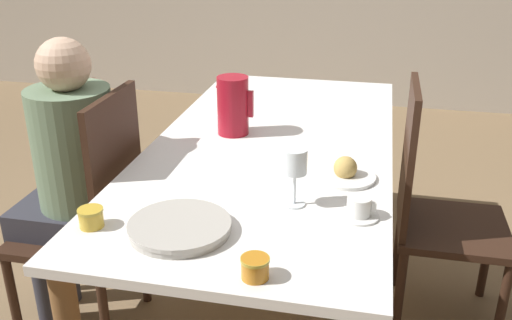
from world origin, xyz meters
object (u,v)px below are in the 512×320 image
object	(u,v)px
teacup_near_person	(359,209)
chair_person_side	(93,216)
wine_glass_water	(295,164)
bread_plate	(345,172)
jam_jar_amber	(91,217)
jam_jar_red	(255,267)
serving_tray	(180,227)
teacup_across	(229,107)
chair_opposite	(433,207)
person_seated	(69,165)
red_pitcher	(233,105)

from	to	relation	value
teacup_near_person	chair_person_side	bearing A→B (deg)	166.86
wine_glass_water	bread_plate	bearing A→B (deg)	58.57
jam_jar_amber	jam_jar_red	distance (m)	0.52
wine_glass_water	serving_tray	xyz separation A→B (m)	(-0.28, -0.23, -0.12)
wine_glass_water	serving_tray	size ratio (longest dim) A/B	0.63
chair_person_side	teacup_across	world-z (taller)	chair_person_side
chair_opposite	jam_jar_red	bearing A→B (deg)	-28.22
teacup_near_person	teacup_across	distance (m)	1.03
chair_opposite	person_seated	world-z (taller)	person_seated
chair_opposite	serving_tray	size ratio (longest dim) A/B	3.45
teacup_across	bread_plate	xyz separation A→B (m)	(0.55, -0.58, -0.01)
wine_glass_water	bread_plate	xyz separation A→B (m)	(0.14, 0.22, -0.11)
chair_person_side	red_pitcher	world-z (taller)	chair_person_side
jam_jar_amber	bread_plate	bearing A→B (deg)	35.24
chair_person_side	serving_tray	world-z (taller)	chair_person_side
chair_person_side	teacup_near_person	size ratio (longest dim) A/B	8.19
person_seated	jam_jar_amber	world-z (taller)	person_seated
person_seated	red_pitcher	xyz separation A→B (m)	(0.55, 0.31, 0.17)
chair_person_side	wine_glass_water	size ratio (longest dim) A/B	5.46
serving_tray	jam_jar_red	distance (m)	0.30
jam_jar_amber	wine_glass_water	bearing A→B (deg)	25.18
teacup_near_person	jam_jar_red	world-z (taller)	teacup_near_person
person_seated	jam_jar_red	world-z (taller)	person_seated
chair_person_side	teacup_near_person	distance (m)	1.04
chair_person_side	person_seated	distance (m)	0.21
red_pitcher	jam_jar_red	distance (m)	0.99
jam_jar_amber	red_pitcher	bearing A→B (deg)	75.86
teacup_near_person	teacup_across	bearing A→B (deg)	126.18
serving_tray	jam_jar_amber	distance (m)	0.25
chair_opposite	serving_tray	bearing A→B (deg)	-44.24
chair_opposite	bread_plate	distance (m)	0.53
chair_person_side	teacup_across	bearing A→B (deg)	-31.74
serving_tray	bread_plate	distance (m)	0.61
teacup_near_person	bread_plate	distance (m)	0.26
chair_opposite	red_pitcher	xyz separation A→B (m)	(-0.80, 0.01, 0.35)
red_pitcher	bread_plate	xyz separation A→B (m)	(0.47, -0.33, -0.10)
bread_plate	serving_tray	bearing A→B (deg)	-132.95
chair_opposite	teacup_across	size ratio (longest dim) A/B	8.19
chair_person_side	serving_tray	bearing A→B (deg)	-129.87
serving_tray	chair_opposite	bearing A→B (deg)	45.76
red_pitcher	jam_jar_red	bearing A→B (deg)	-72.53
wine_glass_water	jam_jar_red	size ratio (longest dim) A/B	2.53
red_pitcher	wine_glass_water	bearing A→B (deg)	-59.06
person_seated	wine_glass_water	xyz separation A→B (m)	(0.88, -0.24, 0.19)
teacup_near_person	jam_jar_amber	distance (m)	0.76
wine_glass_water	teacup_across	xyz separation A→B (m)	(-0.41, 0.80, -0.11)
teacup_near_person	serving_tray	bearing A→B (deg)	-157.91
person_seated	teacup_near_person	bearing A→B (deg)	-104.17
teacup_near_person	wine_glass_water	bearing A→B (deg)	170.03
teacup_near_person	red_pitcher	bearing A→B (deg)	131.82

